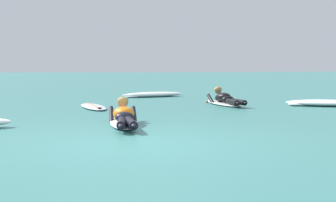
{
  "coord_description": "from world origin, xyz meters",
  "views": [
    {
      "loc": [
        -0.48,
        -7.46,
        1.12
      ],
      "look_at": [
        1.12,
        4.37,
        0.28
      ],
      "focal_mm": 55.64,
      "sensor_mm": 36.0,
      "label": 1
    }
  ],
  "objects": [
    {
      "name": "ground_plane",
      "position": [
        0.0,
        10.0,
        0.0
      ],
      "size": [
        120.0,
        120.0,
        0.0
      ],
      "primitive_type": "plane",
      "color": "#387A75"
    },
    {
      "name": "surfer_near",
      "position": [
        -0.01,
        2.12,
        0.14
      ],
      "size": [
        0.54,
        2.65,
        0.55
      ],
      "color": "silver",
      "rests_on": "ground"
    },
    {
      "name": "surfer_far",
      "position": [
        3.01,
        6.61,
        0.14
      ],
      "size": [
        0.79,
        2.63,
        0.53
      ],
      "color": "white",
      "rests_on": "ground"
    },
    {
      "name": "drifting_surfboard",
      "position": [
        -0.6,
        6.06,
        0.03
      ],
      "size": [
        0.92,
        2.3,
        0.16
      ],
      "color": "silver",
      "rests_on": "ground"
    },
    {
      "name": "whitewater_mid_right",
      "position": [
        1.41,
        10.41,
        0.08
      ],
      "size": [
        2.36,
        1.37,
        0.18
      ],
      "color": "white",
      "rests_on": "ground"
    },
    {
      "name": "whitewater_back",
      "position": [
        5.63,
        5.86,
        0.08
      ],
      "size": [
        2.26,
        1.5,
        0.17
      ],
      "color": "white",
      "rests_on": "ground"
    }
  ]
}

